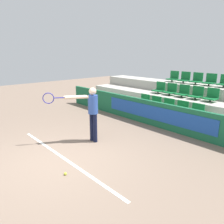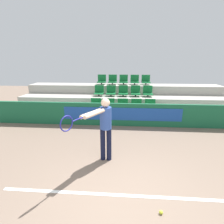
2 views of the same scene
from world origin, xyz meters
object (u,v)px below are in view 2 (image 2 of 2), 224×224
stadium_chair_4 (150,106)px  stadium_chair_9 (148,92)px  stadium_chair_6 (111,92)px  stadium_chair_13 (135,81)px  stadium_chair_14 (146,81)px  stadium_chair_5 (99,92)px  stadium_chair_10 (102,80)px  stadium_chair_0 (96,105)px  tennis_player (104,124)px  stadium_chair_8 (135,92)px  stadium_chair_3 (136,106)px  tennis_ball (161,212)px  stadium_chair_1 (109,106)px  stadium_chair_7 (123,92)px  stadium_chair_12 (124,81)px  stadium_chair_2 (123,106)px  stadium_chair_11 (113,80)px

stadium_chair_4 → stadium_chair_9: stadium_chair_9 is taller
stadium_chair_6 → stadium_chair_13: size_ratio=1.00×
stadium_chair_14 → stadium_chair_13: bearing=180.0°
stadium_chair_5 → stadium_chair_10: (0.00, 1.08, 0.44)m
stadium_chair_0 → stadium_chair_4: size_ratio=1.00×
tennis_player → stadium_chair_9: bearing=99.5°
stadium_chair_8 → stadium_chair_9: same height
stadium_chair_3 → tennis_ball: (0.16, -5.04, -0.61)m
stadium_chair_0 → stadium_chair_6: (0.60, 1.08, 0.44)m
stadium_chair_3 → stadium_chair_6: stadium_chair_6 is taller
stadium_chair_1 → stadium_chair_10: size_ratio=1.00×
stadium_chair_5 → stadium_chair_7: bearing=0.0°
stadium_chair_12 → stadium_chair_14: same height
stadium_chair_14 → stadium_chair_8: bearing=-119.3°
stadium_chair_8 → stadium_chair_0: bearing=-149.3°
stadium_chair_10 → stadium_chair_14: size_ratio=1.00×
stadium_chair_3 → stadium_chair_10: bearing=130.1°
stadium_chair_0 → tennis_player: tennis_player is taller
stadium_chair_10 → stadium_chair_5: bearing=-90.0°
stadium_chair_0 → stadium_chair_14: stadium_chair_14 is taller
stadium_chair_2 → stadium_chair_13: 2.41m
stadium_chair_1 → stadium_chair_3: bearing=0.0°
stadium_chair_3 → tennis_ball: size_ratio=7.82×
stadium_chair_11 → stadium_chair_13: same height
stadium_chair_7 → tennis_ball: stadium_chair_7 is taller
stadium_chair_11 → stadium_chair_12: size_ratio=1.00×
stadium_chair_8 → tennis_player: bearing=-102.9°
stadium_chair_2 → stadium_chair_4: 1.21m
stadium_chair_5 → tennis_ball: stadium_chair_5 is taller
stadium_chair_10 → stadium_chair_14: 2.42m
stadium_chair_2 → stadium_chair_11: 2.41m
stadium_chair_3 → tennis_player: tennis_player is taller
stadium_chair_13 → tennis_player: 5.70m
stadium_chair_5 → stadium_chair_6: 0.60m
tennis_ball → stadium_chair_3: bearing=91.8°
stadium_chair_13 → stadium_chair_3: bearing=-90.0°
stadium_chair_6 → tennis_ball: stadium_chair_6 is taller
stadium_chair_6 → stadium_chair_11: size_ratio=1.00×
tennis_player → stadium_chair_6: bearing=121.7°
stadium_chair_3 → stadium_chair_8: stadium_chair_8 is taller
stadium_chair_11 → stadium_chair_14: 1.81m
stadium_chair_2 → tennis_ball: size_ratio=7.82×
stadium_chair_11 → stadium_chair_5: bearing=-119.3°
stadium_chair_10 → stadium_chair_2: bearing=-60.7°
tennis_player → stadium_chair_4: bearing=93.9°
stadium_chair_13 → stadium_chair_7: bearing=-119.3°
stadium_chair_10 → stadium_chair_13: bearing=0.0°
stadium_chair_10 → stadium_chair_11: bearing=0.0°
stadium_chair_1 → stadium_chair_12: stadium_chair_12 is taller
stadium_chair_1 → stadium_chair_8: size_ratio=1.00×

